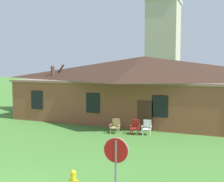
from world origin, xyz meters
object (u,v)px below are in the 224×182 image
lawn_chair_by_porch (115,126)px  lawn_chair_left_end (147,127)px  stop_sign (116,159)px  fire_hydrant (73,181)px  lawn_chair_near_door (135,127)px

lawn_chair_by_porch → lawn_chair_left_end: (2.08, 0.37, 0.00)m
stop_sign → lawn_chair_left_end: (-1.60, 9.87, -1.12)m
stop_sign → fire_hydrant: 2.32m
lawn_chair_by_porch → fire_hydrant: lawn_chair_by_porch is taller
lawn_chair_by_porch → lawn_chair_near_door: (1.32, 0.22, 0.00)m
lawn_chair_near_door → stop_sign: bearing=-76.4°
stop_sign → lawn_chair_near_door: bearing=103.6°
lawn_chair_near_door → fire_hydrant: bearing=-86.9°
stop_sign → lawn_chair_by_porch: size_ratio=2.38×
lawn_chair_left_end → fire_hydrant: size_ratio=1.21×
fire_hydrant → lawn_chair_left_end: bearing=88.4°
stop_sign → lawn_chair_by_porch: bearing=111.2°
lawn_chair_left_end → fire_hydrant: lawn_chair_left_end is taller
lawn_chair_left_end → fire_hydrant: bearing=-91.6°
stop_sign → lawn_chair_near_door: 10.07m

